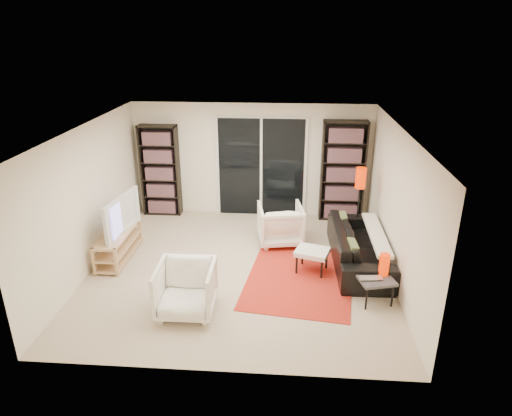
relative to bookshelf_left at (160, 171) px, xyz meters
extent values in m
plane|color=beige|center=(1.95, -2.33, -0.98)|extent=(5.00, 5.00, 0.00)
cube|color=white|center=(1.95, 0.17, 0.22)|extent=(5.00, 0.02, 2.40)
cube|color=white|center=(1.95, -4.83, 0.22)|extent=(5.00, 0.02, 2.40)
cube|color=white|center=(-0.55, -2.33, 0.22)|extent=(0.02, 5.00, 2.40)
cube|color=white|center=(4.45, -2.33, 0.22)|extent=(0.02, 5.00, 2.40)
cube|color=white|center=(1.95, -2.33, 1.42)|extent=(5.00, 5.00, 0.02)
cube|color=white|center=(2.15, 0.14, 0.07)|extent=(1.92, 0.06, 2.16)
cube|color=black|center=(2.15, 0.10, 0.07)|extent=(1.80, 0.02, 2.10)
cube|color=white|center=(2.15, 0.09, 0.07)|extent=(0.05, 0.02, 2.10)
cube|color=black|center=(0.00, 0.01, 0.00)|extent=(0.80, 0.30, 1.95)
cube|color=brown|center=(0.00, -0.01, 0.00)|extent=(0.70, 0.22, 1.85)
cube|color=black|center=(3.85, 0.01, 0.07)|extent=(0.90, 0.30, 2.10)
cube|color=brown|center=(3.85, -0.01, 0.07)|extent=(0.80, 0.22, 2.00)
cube|color=#E0AF7C|center=(-0.24, -2.09, -0.50)|extent=(0.43, 1.35, 0.04)
cube|color=#E0AF7C|center=(-0.24, -2.09, -0.73)|extent=(0.43, 1.35, 0.03)
cube|color=#E0AF7C|center=(-0.24, -2.09, -0.92)|extent=(0.43, 1.35, 0.04)
cube|color=#E0AF7C|center=(-0.42, -2.73, -0.73)|extent=(0.05, 0.05, 0.50)
cube|color=#E0AF7C|center=(-0.42, -1.46, -0.73)|extent=(0.05, 0.05, 0.50)
cube|color=#E0AF7C|center=(-0.05, -2.73, -0.73)|extent=(0.05, 0.05, 0.50)
cube|color=#E0AF7C|center=(-0.05, -1.46, -0.73)|extent=(0.05, 0.05, 0.50)
imported|color=black|center=(-0.22, -2.09, -0.14)|extent=(0.31, 1.18, 0.67)
cube|color=red|center=(2.96, -2.57, -0.97)|extent=(1.96, 2.47, 0.01)
imported|color=black|center=(3.98, -1.97, -0.65)|extent=(0.93, 2.26, 0.65)
imported|color=white|center=(2.60, -1.27, -0.60)|extent=(0.93, 0.95, 0.75)
imported|color=white|center=(1.32, -3.65, -0.60)|extent=(0.82, 0.84, 0.75)
cube|color=white|center=(3.16, -2.33, -0.62)|extent=(0.63, 0.57, 0.08)
cylinder|color=black|center=(2.91, -2.44, -0.82)|extent=(0.04, 0.04, 0.32)
cylinder|color=black|center=(3.01, -2.10, -0.82)|extent=(0.04, 0.04, 0.32)
cylinder|color=black|center=(3.31, -2.56, -0.82)|extent=(0.04, 0.04, 0.32)
cylinder|color=black|center=(3.41, -2.23, -0.82)|extent=(0.04, 0.04, 0.32)
cube|color=#424247|center=(4.05, -3.15, -0.60)|extent=(0.61, 0.61, 0.04)
cylinder|color=black|center=(3.91, -3.40, -0.79)|extent=(0.03, 0.03, 0.38)
cylinder|color=black|center=(3.81, -3.01, -0.79)|extent=(0.03, 0.03, 0.38)
cylinder|color=black|center=(4.30, -3.29, -0.79)|extent=(0.03, 0.03, 0.38)
cylinder|color=black|center=(4.20, -2.90, -0.79)|extent=(0.03, 0.03, 0.38)
imported|color=silver|center=(3.98, -3.26, -0.56)|extent=(0.37, 0.27, 0.03)
cylinder|color=red|center=(4.18, -3.06, -0.41)|extent=(0.15, 0.15, 0.34)
cylinder|color=black|center=(4.06, -1.01, -0.96)|extent=(0.22, 0.22, 0.03)
cylinder|color=black|center=(4.06, -1.01, -0.44)|extent=(0.03, 0.03, 1.08)
cylinder|color=red|center=(4.06, -1.01, 0.27)|extent=(0.19, 0.19, 0.39)
camera|label=1|loc=(2.73, -9.13, 2.90)|focal=32.00mm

